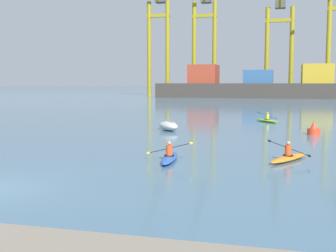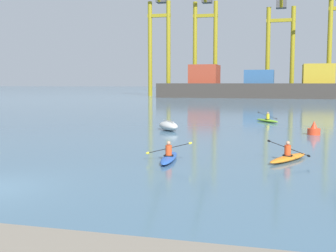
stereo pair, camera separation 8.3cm
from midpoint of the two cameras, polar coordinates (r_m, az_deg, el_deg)
container_barge at (r=109.51m, az=11.82°, el=5.14°), size 49.92×11.68×8.21m
gantry_crane_west at (r=122.49m, az=-1.42°, el=12.57°), size 6.56×19.98×38.73m
gantry_crane_west_mid at (r=125.27m, az=4.75°, el=12.40°), size 7.10×20.43×37.04m
gantry_crane_east_mid at (r=123.68m, az=14.51°, el=11.51°), size 7.74×14.57×34.25m
capsized_dinghy at (r=33.47m, az=-0.02°, el=0.01°), size 2.48×2.72×0.76m
channel_buoy at (r=32.40m, az=18.65°, el=-0.46°), size 0.90×0.90×1.00m
kayak_orange at (r=21.28m, az=15.58°, el=-3.99°), size 2.10×3.30×0.95m
kayak_lime at (r=41.77m, az=12.89°, el=0.76°), size 2.48×3.11×1.02m
kayak_blue at (r=20.49m, az=0.09°, el=-4.14°), size 2.23×3.44×0.95m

